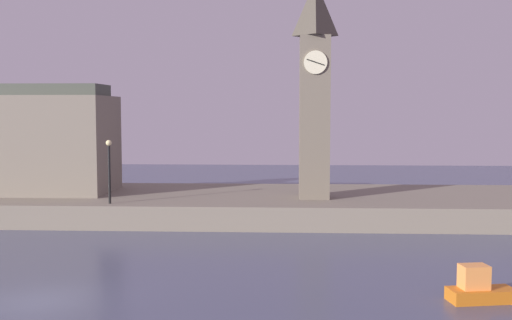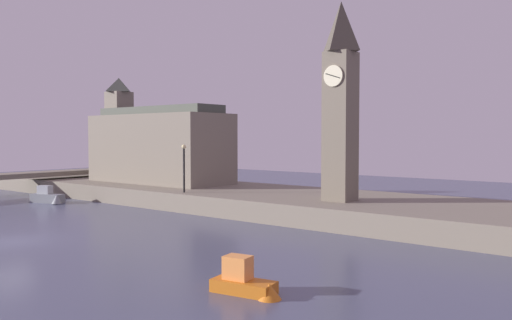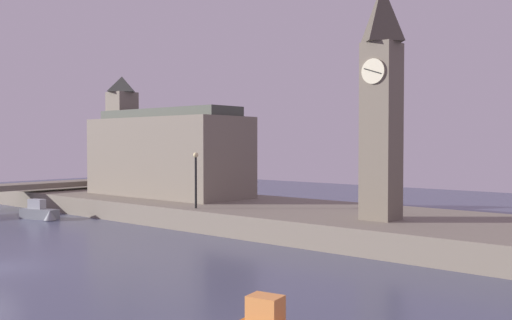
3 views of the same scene
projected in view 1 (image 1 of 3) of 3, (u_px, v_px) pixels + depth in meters
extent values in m
plane|color=#474C66|center=(39.00, 302.00, 23.95)|extent=(120.00, 120.00, 0.00)
cube|color=slate|center=(151.00, 204.00, 43.81)|extent=(70.00, 12.00, 1.50)
cube|color=#6B6051|center=(314.00, 118.00, 41.05)|extent=(1.94, 1.94, 10.52)
cylinder|color=beige|center=(316.00, 62.00, 39.75)|extent=(1.48, 0.12, 1.48)
cube|color=black|center=(316.00, 62.00, 39.68)|extent=(1.14, 0.04, 0.43)
pyramid|color=#4A4339|center=(315.00, 8.00, 40.49)|extent=(2.14, 2.14, 3.54)
cube|color=slate|center=(3.00, 144.00, 44.39)|extent=(15.21, 6.24, 6.73)
cube|color=#42473D|center=(1.00, 90.00, 44.09)|extent=(14.45, 3.75, 0.80)
cylinder|color=black|center=(109.00, 175.00, 38.84)|extent=(0.16, 0.16, 3.57)
sphere|color=#F2E099|center=(109.00, 143.00, 38.69)|extent=(0.36, 0.36, 0.36)
cube|color=orange|center=(481.00, 295.00, 24.00)|extent=(2.65, 1.49, 0.50)
cube|color=#FF9947|center=(474.00, 277.00, 23.96)|extent=(1.14, 0.92, 0.91)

